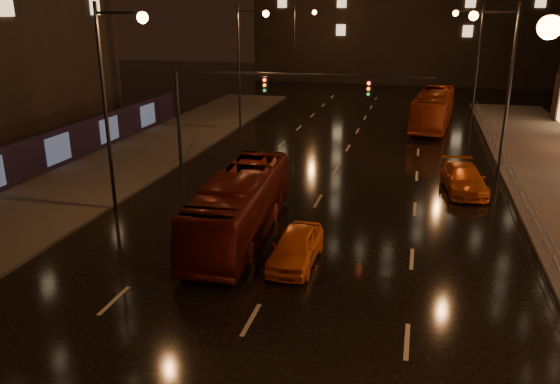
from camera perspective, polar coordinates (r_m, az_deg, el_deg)
name	(u,v)px	position (r m, az deg, el deg)	size (l,w,h in m)	color
ground	(330,179)	(32.70, 5.27, 1.33)	(140.00, 140.00, 0.00)	black
sidewalk_left	(82,186)	(33.10, -19.99, 0.61)	(7.00, 70.00, 0.15)	#38332D
traffic_signal	(248,97)	(32.77, -3.38, 9.92)	(15.31, 0.32, 6.20)	black
railing_right	(521,188)	(30.66, 23.84, 0.35)	(0.05, 56.00, 1.00)	#99999E
bus_red	(240,205)	(24.16, -4.16, -1.35)	(2.42, 10.34, 2.88)	#58130C
bus_curb	(433,109)	(48.83, 15.71, 8.35)	(2.61, 11.15, 3.11)	#97310F
taxi_near	(296,247)	(21.72, 1.67, -5.74)	(1.69, 4.20, 1.43)	orange
taxi_far	(464,179)	(31.92, 18.65, 1.33)	(2.02, 4.98, 1.44)	#BB4D11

